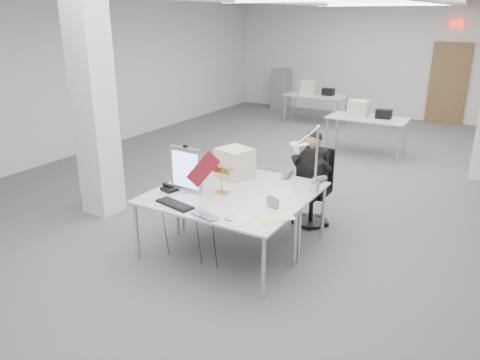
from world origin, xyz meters
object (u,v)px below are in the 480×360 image
(monitor, at_px, (186,169))
(office_chair, at_px, (312,184))
(bankers_lamp, at_px, (222,180))
(architect_lamp, at_px, (308,165))
(desk_main, at_px, (214,205))
(desk_phone, at_px, (170,189))
(seated_person, at_px, (312,163))
(laptop, at_px, (201,217))
(beige_monitor, at_px, (235,163))

(monitor, bearing_deg, office_chair, 55.43)
(office_chair, xyz_separation_m, monitor, (-1.06, -1.42, 0.44))
(bankers_lamp, height_order, architect_lamp, architect_lamp)
(desk_main, relative_size, bankers_lamp, 5.28)
(desk_phone, bearing_deg, office_chair, 65.92)
(seated_person, distance_m, laptop, 2.01)
(desk_main, xyz_separation_m, beige_monitor, (-0.28, 0.93, 0.20))
(beige_monitor, bearing_deg, seated_person, 53.60)
(desk_main, distance_m, monitor, 0.62)
(desk_main, xyz_separation_m, bankers_lamp, (-0.10, 0.33, 0.18))
(laptop, bearing_deg, beige_monitor, 120.34)
(bankers_lamp, xyz_separation_m, desk_phone, (-0.59, -0.25, -0.15))
(laptop, xyz_separation_m, architect_lamp, (0.76, 1.05, 0.40))
(desk_phone, height_order, architect_lamp, architect_lamp)
(monitor, relative_size, desk_phone, 3.06)
(monitor, bearing_deg, desk_main, -17.99)
(office_chair, xyz_separation_m, beige_monitor, (-0.83, -0.68, 0.35))
(desk_main, height_order, office_chair, office_chair)
(architect_lamp, bearing_deg, laptop, -115.00)
(office_chair, bearing_deg, laptop, -101.76)
(office_chair, distance_m, beige_monitor, 1.13)
(seated_person, height_order, desk_phone, seated_person)
(office_chair, distance_m, laptop, 2.06)
(laptop, relative_size, architect_lamp, 0.41)
(desk_main, xyz_separation_m, laptop, (0.09, -0.39, 0.03))
(laptop, bearing_deg, architect_lamp, 68.89)
(desk_phone, bearing_deg, bankers_lamp, 38.13)
(laptop, height_order, beige_monitor, beige_monitor)
(desk_main, bearing_deg, beige_monitor, 106.68)
(office_chair, bearing_deg, beige_monitor, -139.65)
(architect_lamp, bearing_deg, monitor, -150.09)
(bankers_lamp, bearing_deg, desk_main, -66.96)
(monitor, relative_size, architect_lamp, 0.66)
(seated_person, height_order, bankers_lamp, seated_person)
(seated_person, distance_m, bankers_lamp, 1.39)
(bankers_lamp, bearing_deg, office_chair, 68.78)
(desk_main, height_order, architect_lamp, architect_lamp)
(office_chair, distance_m, seated_person, 0.31)
(office_chair, relative_size, monitor, 2.18)
(bankers_lamp, xyz_separation_m, architect_lamp, (0.95, 0.33, 0.24))
(seated_person, bearing_deg, bankers_lamp, -116.91)
(desk_phone, xyz_separation_m, architect_lamp, (1.54, 0.58, 0.39))
(desk_main, distance_m, office_chair, 1.71)
(monitor, height_order, laptop, monitor)
(monitor, relative_size, laptop, 1.63)
(desk_main, height_order, monitor, monitor)
(bankers_lamp, bearing_deg, beige_monitor, 112.27)
(beige_monitor, bearing_deg, desk_main, -56.84)
(monitor, xyz_separation_m, laptop, (0.61, -0.58, -0.26))
(desk_main, bearing_deg, architect_lamp, 38.04)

